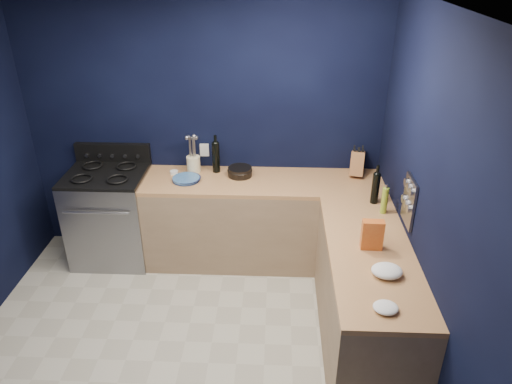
# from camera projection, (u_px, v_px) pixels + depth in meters

# --- Properties ---
(floor) EXTENTS (3.50, 3.50, 0.02)m
(floor) POSITION_uv_depth(u_px,v_px,m) (181.00, 363.00, 3.77)
(floor) COLOR #AFAA99
(floor) RESTS_ON ground
(ceiling) EXTENTS (3.50, 3.50, 0.02)m
(ceiling) POSITION_uv_depth(u_px,v_px,m) (145.00, 9.00, 2.56)
(ceiling) COLOR silver
(ceiling) RESTS_ON ground
(wall_back) EXTENTS (3.50, 0.02, 2.60)m
(wall_back) POSITION_uv_depth(u_px,v_px,m) (204.00, 128.00, 4.73)
(wall_back) COLOR black
(wall_back) RESTS_ON ground
(wall_right) EXTENTS (0.02, 3.50, 2.60)m
(wall_right) POSITION_uv_depth(u_px,v_px,m) (436.00, 226.00, 3.10)
(wall_right) COLOR black
(wall_right) RESTS_ON ground
(cab_back) EXTENTS (2.30, 0.63, 0.86)m
(cab_back) POSITION_uv_depth(u_px,v_px,m) (263.00, 222.00, 4.82)
(cab_back) COLOR #93775A
(cab_back) RESTS_ON floor
(top_back) EXTENTS (2.30, 0.63, 0.04)m
(top_back) POSITION_uv_depth(u_px,v_px,m) (263.00, 182.00, 4.61)
(top_back) COLOR brown
(top_back) RESTS_ON cab_back
(cab_right) EXTENTS (0.63, 1.67, 0.86)m
(cab_right) POSITION_uv_depth(u_px,v_px,m) (365.00, 301.00, 3.76)
(cab_right) COLOR #93775A
(cab_right) RESTS_ON floor
(top_right) EXTENTS (0.63, 1.67, 0.04)m
(top_right) POSITION_uv_depth(u_px,v_px,m) (371.00, 253.00, 3.56)
(top_right) COLOR brown
(top_right) RESTS_ON cab_right
(gas_range) EXTENTS (0.76, 0.66, 0.92)m
(gas_range) POSITION_uv_depth(u_px,v_px,m) (112.00, 217.00, 4.85)
(gas_range) COLOR gray
(gas_range) RESTS_ON floor
(oven_door) EXTENTS (0.59, 0.02, 0.42)m
(oven_door) POSITION_uv_depth(u_px,v_px,m) (102.00, 235.00, 4.57)
(oven_door) COLOR black
(oven_door) RESTS_ON gas_range
(cooktop) EXTENTS (0.76, 0.66, 0.03)m
(cooktop) POSITION_uv_depth(u_px,v_px,m) (105.00, 175.00, 4.63)
(cooktop) COLOR black
(cooktop) RESTS_ON gas_range
(backguard) EXTENTS (0.76, 0.06, 0.20)m
(backguard) POSITION_uv_depth(u_px,v_px,m) (113.00, 153.00, 4.85)
(backguard) COLOR black
(backguard) RESTS_ON gas_range
(spice_panel) EXTENTS (0.02, 0.28, 0.38)m
(spice_panel) POSITION_uv_depth(u_px,v_px,m) (409.00, 201.00, 3.64)
(spice_panel) COLOR gray
(spice_panel) RESTS_ON wall_right
(wall_outlet) EXTENTS (0.09, 0.02, 0.13)m
(wall_outlet) POSITION_uv_depth(u_px,v_px,m) (204.00, 150.00, 4.81)
(wall_outlet) COLOR white
(wall_outlet) RESTS_ON wall_back
(plate_stack) EXTENTS (0.30, 0.30, 0.03)m
(plate_stack) POSITION_uv_depth(u_px,v_px,m) (186.00, 179.00, 4.59)
(plate_stack) COLOR #2E608D
(plate_stack) RESTS_ON top_back
(ramekin) EXTENTS (0.09, 0.09, 0.03)m
(ramekin) POSITION_uv_depth(u_px,v_px,m) (174.00, 172.00, 4.72)
(ramekin) COLOR white
(ramekin) RESTS_ON top_back
(utensil_crock) EXTENTS (0.14, 0.14, 0.17)m
(utensil_crock) POSITION_uv_depth(u_px,v_px,m) (194.00, 164.00, 4.73)
(utensil_crock) COLOR beige
(utensil_crock) RESTS_ON top_back
(wine_bottle_back) EXTENTS (0.08, 0.08, 0.30)m
(wine_bottle_back) POSITION_uv_depth(u_px,v_px,m) (216.00, 158.00, 4.71)
(wine_bottle_back) COLOR black
(wine_bottle_back) RESTS_ON top_back
(lemon_basket) EXTENTS (0.26, 0.26, 0.09)m
(lemon_basket) POSITION_uv_depth(u_px,v_px,m) (240.00, 172.00, 4.67)
(lemon_basket) COLOR black
(lemon_basket) RESTS_ON top_back
(knife_block) EXTENTS (0.18, 0.29, 0.29)m
(knife_block) POSITION_uv_depth(u_px,v_px,m) (357.00, 163.00, 4.67)
(knife_block) COLOR brown
(knife_block) RESTS_ON top_back
(wine_bottle_right) EXTENTS (0.09, 0.09, 0.27)m
(wine_bottle_right) POSITION_uv_depth(u_px,v_px,m) (375.00, 188.00, 4.15)
(wine_bottle_right) COLOR black
(wine_bottle_right) RESTS_ON top_right
(oil_bottle) EXTENTS (0.06, 0.06, 0.23)m
(oil_bottle) POSITION_uv_depth(u_px,v_px,m) (385.00, 200.00, 4.00)
(oil_bottle) COLOR #8BAB2A
(oil_bottle) RESTS_ON top_right
(spice_jar_near) EXTENTS (0.05, 0.05, 0.10)m
(spice_jar_near) POSITION_uv_depth(u_px,v_px,m) (373.00, 230.00, 3.71)
(spice_jar_near) COLOR olive
(spice_jar_near) RESTS_ON top_right
(spice_jar_far) EXTENTS (0.05, 0.05, 0.09)m
(spice_jar_far) POSITION_uv_depth(u_px,v_px,m) (368.00, 230.00, 3.72)
(spice_jar_far) COLOR olive
(spice_jar_far) RESTS_ON top_right
(crouton_bag) EXTENTS (0.16, 0.08, 0.23)m
(crouton_bag) POSITION_uv_depth(u_px,v_px,m) (372.00, 235.00, 3.53)
(crouton_bag) COLOR #B4180A
(crouton_bag) RESTS_ON top_right
(towel_front) EXTENTS (0.22, 0.19, 0.07)m
(towel_front) POSITION_uv_depth(u_px,v_px,m) (387.00, 271.00, 3.27)
(towel_front) COLOR white
(towel_front) RESTS_ON top_right
(towel_end) EXTENTS (0.20, 0.19, 0.05)m
(towel_end) POSITION_uv_depth(u_px,v_px,m) (386.00, 308.00, 2.96)
(towel_end) COLOR white
(towel_end) RESTS_ON top_right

